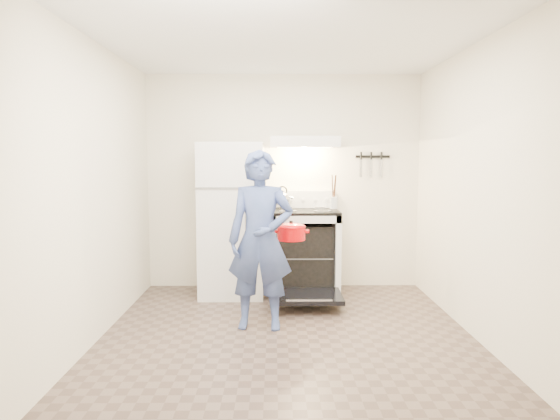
{
  "coord_description": "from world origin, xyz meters",
  "views": [
    {
      "loc": [
        -0.11,
        -4.09,
        1.52
      ],
      "look_at": [
        -0.05,
        1.0,
        1.0
      ],
      "focal_mm": 32.0,
      "sensor_mm": 36.0,
      "label": 1
    }
  ],
  "objects_px": {
    "dutch_oven": "(291,233)",
    "stove_body": "(304,253)",
    "tea_kettle": "(282,198)",
    "person": "(261,240)",
    "refrigerator": "(232,219)"
  },
  "relations": [
    {
      "from": "tea_kettle",
      "to": "person",
      "type": "bearing_deg",
      "value": -99.31
    },
    {
      "from": "refrigerator",
      "to": "tea_kettle",
      "type": "distance_m",
      "value": 0.64
    },
    {
      "from": "refrigerator",
      "to": "dutch_oven",
      "type": "height_order",
      "value": "refrigerator"
    },
    {
      "from": "refrigerator",
      "to": "tea_kettle",
      "type": "xyz_separation_m",
      "value": [
        0.56,
        0.18,
        0.23
      ]
    },
    {
      "from": "refrigerator",
      "to": "person",
      "type": "bearing_deg",
      "value": -73.05
    },
    {
      "from": "stove_body",
      "to": "person",
      "type": "distance_m",
      "value": 1.3
    },
    {
      "from": "tea_kettle",
      "to": "person",
      "type": "height_order",
      "value": "person"
    },
    {
      "from": "refrigerator",
      "to": "stove_body",
      "type": "relative_size",
      "value": 1.85
    },
    {
      "from": "tea_kettle",
      "to": "person",
      "type": "xyz_separation_m",
      "value": [
        -0.22,
        -1.32,
        -0.28
      ]
    },
    {
      "from": "refrigerator",
      "to": "tea_kettle",
      "type": "bearing_deg",
      "value": 17.59
    },
    {
      "from": "refrigerator",
      "to": "dutch_oven",
      "type": "relative_size",
      "value": 5.01
    },
    {
      "from": "person",
      "to": "dutch_oven",
      "type": "distance_m",
      "value": 0.38
    },
    {
      "from": "person",
      "to": "dutch_oven",
      "type": "bearing_deg",
      "value": 46.19
    },
    {
      "from": "stove_body",
      "to": "person",
      "type": "xyz_separation_m",
      "value": [
        -0.46,
        -1.17,
        0.34
      ]
    },
    {
      "from": "dutch_oven",
      "to": "stove_body",
      "type": "bearing_deg",
      "value": 78.79
    }
  ]
}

